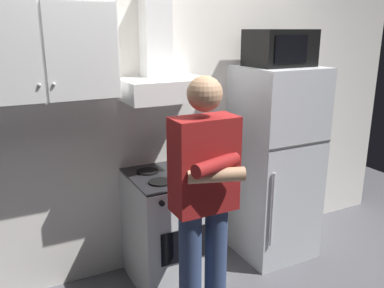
{
  "coord_description": "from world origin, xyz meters",
  "views": [
    {
      "loc": [
        -1.16,
        -2.27,
        1.88
      ],
      "look_at": [
        0.0,
        0.0,
        1.15
      ],
      "focal_mm": 37.59,
      "sensor_mm": 36.0,
      "label": 1
    }
  ],
  "objects_px": {
    "microwave": "(280,48)",
    "range_hood": "(162,71)",
    "cooking_pot": "(194,169)",
    "person_standing": "(204,201)",
    "upper_cabinet": "(39,51)",
    "stove_oven": "(171,228)",
    "refrigerator": "(274,163)"
  },
  "relations": [
    {
      "from": "refrigerator",
      "to": "upper_cabinet",
      "type": "bearing_deg",
      "value": 175.93
    },
    {
      "from": "upper_cabinet",
      "to": "stove_oven",
      "type": "bearing_deg",
      "value": -8.9
    },
    {
      "from": "range_hood",
      "to": "cooking_pot",
      "type": "bearing_deg",
      "value": -62.12
    },
    {
      "from": "upper_cabinet",
      "to": "stove_oven",
      "type": "relative_size",
      "value": 1.03
    },
    {
      "from": "upper_cabinet",
      "to": "refrigerator",
      "type": "relative_size",
      "value": 0.56
    },
    {
      "from": "range_hood",
      "to": "refrigerator",
      "type": "xyz_separation_m",
      "value": [
        0.95,
        -0.13,
        -0.8
      ]
    },
    {
      "from": "stove_oven",
      "to": "person_standing",
      "type": "height_order",
      "value": "person_standing"
    },
    {
      "from": "cooking_pot",
      "to": "person_standing",
      "type": "bearing_deg",
      "value": -110.3
    },
    {
      "from": "refrigerator",
      "to": "cooking_pot",
      "type": "height_order",
      "value": "refrigerator"
    },
    {
      "from": "refrigerator",
      "to": "microwave",
      "type": "distance_m",
      "value": 0.94
    },
    {
      "from": "upper_cabinet",
      "to": "refrigerator",
      "type": "height_order",
      "value": "upper_cabinet"
    },
    {
      "from": "range_hood",
      "to": "cooking_pot",
      "type": "xyz_separation_m",
      "value": [
        0.13,
        -0.25,
        -0.67
      ]
    },
    {
      "from": "upper_cabinet",
      "to": "range_hood",
      "type": "relative_size",
      "value": 1.2
    },
    {
      "from": "refrigerator",
      "to": "person_standing",
      "type": "relative_size",
      "value": 0.98
    },
    {
      "from": "microwave",
      "to": "refrigerator",
      "type": "bearing_deg",
      "value": -89.1
    },
    {
      "from": "stove_oven",
      "to": "microwave",
      "type": "xyz_separation_m",
      "value": [
        0.95,
        0.02,
        1.31
      ]
    },
    {
      "from": "range_hood",
      "to": "stove_oven",
      "type": "bearing_deg",
      "value": -90.0
    },
    {
      "from": "upper_cabinet",
      "to": "refrigerator",
      "type": "distance_m",
      "value": 2.0
    },
    {
      "from": "person_standing",
      "to": "microwave",
      "type": "bearing_deg",
      "value": 32.0
    },
    {
      "from": "microwave",
      "to": "range_hood",
      "type": "bearing_deg",
      "value": 173.54
    },
    {
      "from": "upper_cabinet",
      "to": "person_standing",
      "type": "relative_size",
      "value": 0.55
    },
    {
      "from": "refrigerator",
      "to": "stove_oven",
      "type": "bearing_deg",
      "value": -179.96
    },
    {
      "from": "stove_oven",
      "to": "refrigerator",
      "type": "relative_size",
      "value": 0.55
    },
    {
      "from": "stove_oven",
      "to": "cooking_pot",
      "type": "bearing_deg",
      "value": -42.49
    },
    {
      "from": "range_hood",
      "to": "person_standing",
      "type": "distance_m",
      "value": 1.01
    },
    {
      "from": "microwave",
      "to": "stove_oven",
      "type": "bearing_deg",
      "value": -178.85
    },
    {
      "from": "upper_cabinet",
      "to": "stove_oven",
      "type": "distance_m",
      "value": 1.55
    },
    {
      "from": "upper_cabinet",
      "to": "cooking_pot",
      "type": "bearing_deg",
      "value": -14.73
    },
    {
      "from": "stove_oven",
      "to": "microwave",
      "type": "relative_size",
      "value": 1.82
    },
    {
      "from": "person_standing",
      "to": "cooking_pot",
      "type": "xyz_separation_m",
      "value": [
        0.18,
        0.49,
        0.02
      ]
    },
    {
      "from": "range_hood",
      "to": "refrigerator",
      "type": "height_order",
      "value": "range_hood"
    },
    {
      "from": "stove_oven",
      "to": "microwave",
      "type": "height_order",
      "value": "microwave"
    }
  ]
}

